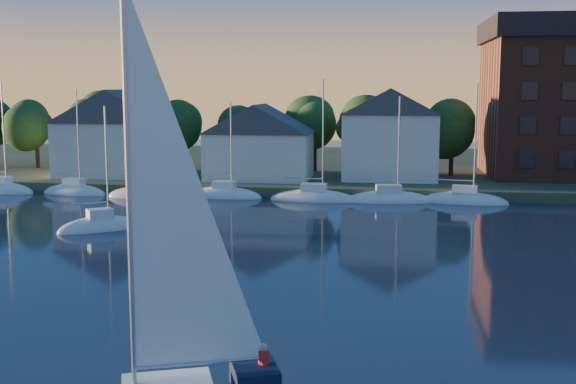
% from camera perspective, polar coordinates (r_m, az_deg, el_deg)
% --- Properties ---
extents(shoreline_land, '(160.00, 50.00, 2.00)m').
position_cam_1_polar(shoreline_land, '(95.87, 3.17, 1.75)').
color(shoreline_land, '#343E24').
rests_on(shoreline_land, ground).
extents(wooden_dock, '(120.00, 3.00, 1.00)m').
position_cam_1_polar(wooden_dock, '(73.16, 1.71, -0.27)').
color(wooden_dock, brown).
rests_on(wooden_dock, ground).
extents(clubhouse_west, '(13.65, 9.45, 9.64)m').
position_cam_1_polar(clubhouse_west, '(83.53, -13.05, 4.67)').
color(clubhouse_west, white).
rests_on(clubhouse_west, shoreline_land).
extents(clubhouse_centre, '(11.55, 8.40, 8.08)m').
position_cam_1_polar(clubhouse_centre, '(78.36, -2.26, 4.07)').
color(clubhouse_centre, white).
rests_on(clubhouse_centre, shoreline_land).
extents(clubhouse_east, '(10.50, 8.40, 9.80)m').
position_cam_1_polar(clubhouse_east, '(79.10, 8.06, 4.66)').
color(clubhouse_east, white).
rests_on(clubhouse_east, shoreline_land).
extents(tree_line, '(93.40, 5.40, 8.90)m').
position_cam_1_polar(tree_line, '(83.22, 3.91, 5.71)').
color(tree_line, '#352218').
rests_on(tree_line, shoreline_land).
extents(moored_fleet, '(63.50, 2.40, 12.05)m').
position_cam_1_polar(moored_fleet, '(72.49, -8.01, -0.35)').
color(moored_fleet, silver).
rests_on(moored_fleet, ground).
extents(drifting_sailboat_left, '(6.57, 5.76, 10.56)m').
position_cam_1_polar(drifting_sailboat_left, '(57.28, -14.59, -2.82)').
color(drifting_sailboat_left, silver).
rests_on(drifting_sailboat_left, ground).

